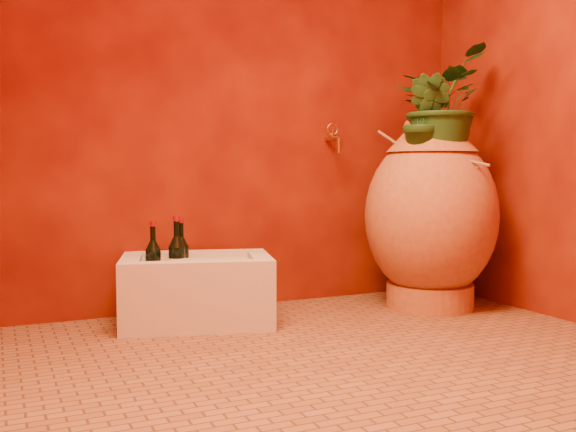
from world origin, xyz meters
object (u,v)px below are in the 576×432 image
wine_bottle_a (153,264)px  wine_bottle_b (181,261)px  stone_basin (197,291)px  wall_tap (334,137)px  wine_bottle_c (177,261)px  amphora (431,215)px

wine_bottle_a → wine_bottle_b: 0.13m
stone_basin → wine_bottle_a: wine_bottle_a is taller
wall_tap → wine_bottle_c: bearing=-169.1°
amphora → wine_bottle_c: bearing=171.1°
wine_bottle_b → wine_bottle_a: bearing=-177.0°
amphora → wine_bottle_b: bearing=169.1°
wine_bottle_b → wine_bottle_c: bearing=-128.1°
stone_basin → wall_tap: 1.10m
amphora → wine_bottle_a: amphora is taller
stone_basin → wine_bottle_a: 0.23m
stone_basin → wine_bottle_b: (-0.05, 0.07, 0.13)m
stone_basin → wine_bottle_a: (-0.18, 0.06, 0.13)m
wall_tap → amphora: bearing=-46.2°
wine_bottle_c → wine_bottle_b: bearing=51.9°
stone_basin → wine_bottle_c: 0.16m
wine_bottle_a → amphora: bearing=-9.6°
wall_tap → wine_bottle_a: bearing=-171.9°
amphora → wine_bottle_c: (-1.25, 0.20, -0.19)m
stone_basin → wall_tap: wall_tap is taller
wine_bottle_c → wine_bottle_a: bearing=162.8°
stone_basin → amphora: bearing=-8.2°
wine_bottle_b → wine_bottle_c: 0.05m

